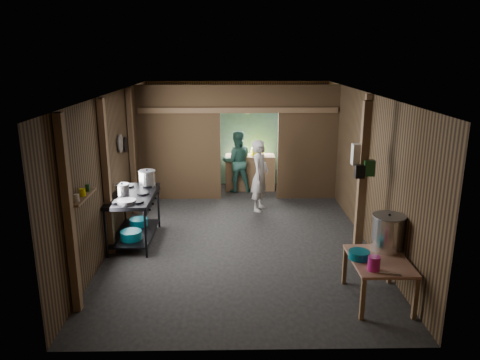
{
  "coord_description": "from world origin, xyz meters",
  "views": [
    {
      "loc": [
        -0.14,
        -8.05,
        3.28
      ],
      "look_at": [
        0.0,
        -0.2,
        1.1
      ],
      "focal_mm": 34.52,
      "sensor_mm": 36.0,
      "label": 1
    }
  ],
  "objects_px": {
    "stock_pot": "(388,233)",
    "cook": "(260,176)",
    "gas_range": "(134,218)",
    "yellow_tub": "(257,152)",
    "prep_table": "(378,280)",
    "stove_pot_large": "(147,179)",
    "pink_bucket": "(374,263)"
  },
  "relations": [
    {
      "from": "stock_pot",
      "to": "cook",
      "type": "xyz_separation_m",
      "value": [
        -1.58,
        3.46,
        -0.08
      ]
    },
    {
      "from": "gas_range",
      "to": "cook",
      "type": "distance_m",
      "value": 2.89
    },
    {
      "from": "yellow_tub",
      "to": "cook",
      "type": "distance_m",
      "value": 1.6
    },
    {
      "from": "prep_table",
      "to": "yellow_tub",
      "type": "xyz_separation_m",
      "value": [
        -1.35,
        5.38,
        0.64
      ]
    },
    {
      "from": "stove_pot_large",
      "to": "yellow_tub",
      "type": "xyz_separation_m",
      "value": [
        2.19,
        2.75,
        -0.08
      ]
    },
    {
      "from": "yellow_tub",
      "to": "cook",
      "type": "height_order",
      "value": "cook"
    },
    {
      "from": "cook",
      "to": "pink_bucket",
      "type": "bearing_deg",
      "value": -143.03
    },
    {
      "from": "stock_pot",
      "to": "gas_range",
      "type": "bearing_deg",
      "value": 155.51
    },
    {
      "from": "stock_pot",
      "to": "cook",
      "type": "relative_size",
      "value": 0.35
    },
    {
      "from": "stove_pot_large",
      "to": "cook",
      "type": "distance_m",
      "value": 2.47
    },
    {
      "from": "prep_table",
      "to": "yellow_tub",
      "type": "bearing_deg",
      "value": 104.08
    },
    {
      "from": "stove_pot_large",
      "to": "yellow_tub",
      "type": "relative_size",
      "value": 0.99
    },
    {
      "from": "yellow_tub",
      "to": "cook",
      "type": "bearing_deg",
      "value": -91.09
    },
    {
      "from": "stove_pot_large",
      "to": "pink_bucket",
      "type": "xyz_separation_m",
      "value": [
        3.36,
        -2.94,
        -0.32
      ]
    },
    {
      "from": "stove_pot_large",
      "to": "pink_bucket",
      "type": "relative_size",
      "value": 1.68
    },
    {
      "from": "stock_pot",
      "to": "cook",
      "type": "distance_m",
      "value": 3.81
    },
    {
      "from": "yellow_tub",
      "to": "stock_pot",
      "type": "bearing_deg",
      "value": -73.0
    },
    {
      "from": "pink_bucket",
      "to": "prep_table",
      "type": "bearing_deg",
      "value": 60.52
    },
    {
      "from": "cook",
      "to": "prep_table",
      "type": "bearing_deg",
      "value": -139.37
    },
    {
      "from": "prep_table",
      "to": "stove_pot_large",
      "type": "relative_size",
      "value": 3.25
    },
    {
      "from": "stove_pot_large",
      "to": "yellow_tub",
      "type": "height_order",
      "value": "stove_pot_large"
    },
    {
      "from": "prep_table",
      "to": "cook",
      "type": "xyz_separation_m",
      "value": [
        -1.38,
        3.78,
        0.46
      ]
    },
    {
      "from": "stove_pot_large",
      "to": "cook",
      "type": "relative_size",
      "value": 0.21
    },
    {
      "from": "prep_table",
      "to": "stock_pot",
      "type": "height_order",
      "value": "stock_pot"
    },
    {
      "from": "stock_pot",
      "to": "pink_bucket",
      "type": "bearing_deg",
      "value": -120.57
    },
    {
      "from": "gas_range",
      "to": "yellow_tub",
      "type": "xyz_separation_m",
      "value": [
        2.36,
        3.28,
        0.5
      ]
    },
    {
      "from": "gas_range",
      "to": "yellow_tub",
      "type": "bearing_deg",
      "value": 54.21
    },
    {
      "from": "prep_table",
      "to": "pink_bucket",
      "type": "relative_size",
      "value": 5.46
    },
    {
      "from": "prep_table",
      "to": "stove_pot_large",
      "type": "height_order",
      "value": "stove_pot_large"
    },
    {
      "from": "yellow_tub",
      "to": "cook",
      "type": "xyz_separation_m",
      "value": [
        -0.03,
        -1.59,
        -0.18
      ]
    },
    {
      "from": "gas_range",
      "to": "stove_pot_large",
      "type": "relative_size",
      "value": 4.76
    },
    {
      "from": "stock_pot",
      "to": "pink_bucket",
      "type": "xyz_separation_m",
      "value": [
        -0.37,
        -0.63,
        -0.15
      ]
    }
  ]
}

